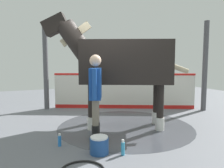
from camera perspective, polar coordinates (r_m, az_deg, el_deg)
name	(u,v)px	position (r m, az deg, el deg)	size (l,w,h in m)	color
ground_plane	(116,126)	(5.55, 0.98, -10.75)	(16.00, 16.00, 0.02)	slate
wet_patch	(125,126)	(5.48, 3.45, -10.87)	(3.27, 3.27, 0.00)	#42444C
barrier_wall	(124,92)	(7.40, 3.13, -2.13)	(4.24, 2.12, 1.18)	silver
roof_post_near	(46,66)	(7.55, -16.81, 4.45)	(0.16, 0.16, 2.85)	#4C4C51
roof_post_far	(205,66)	(7.63, 22.96, 4.25)	(0.16, 0.16, 2.85)	#4C4C51
horse	(120,63)	(5.24, 2.21, 5.52)	(3.21, 1.89, 2.71)	black
handler	(96,91)	(4.34, -4.28, -1.92)	(0.40, 0.64, 1.71)	black
wash_bucket	(99,145)	(3.92, -3.32, -15.53)	(0.33, 0.33, 0.30)	#1E478C
bottle_shampoo	(123,148)	(3.88, 2.85, -16.22)	(0.06, 0.06, 0.27)	#3399CC
bottle_spray	(60,140)	(4.35, -13.42, -14.01)	(0.06, 0.06, 0.24)	blue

